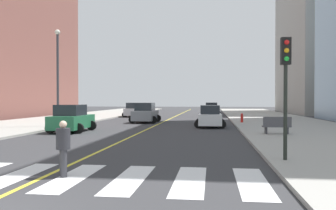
{
  "coord_description": "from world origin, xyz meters",
  "views": [
    {
      "loc": [
        5.14,
        -6.31,
        2.39
      ],
      "look_at": [
        0.51,
        30.72,
        1.81
      ],
      "focal_mm": 37.57,
      "sensor_mm": 36.0,
      "label": 1
    }
  ],
  "objects_px": {
    "car_gray_second": "(145,113)",
    "pedestrian_crossing": "(63,146)",
    "traffic_light_near_corner": "(286,74)",
    "park_bench": "(277,126)",
    "car_silver_fourth": "(134,110)",
    "car_green_fifth": "(72,119)",
    "street_lamp": "(58,70)",
    "fire_hydrant": "(242,118)",
    "car_black_third": "(212,109)",
    "car_white_nearest": "(210,117)"
  },
  "relations": [
    {
      "from": "car_black_third",
      "to": "car_silver_fourth",
      "type": "bearing_deg",
      "value": 27.22
    },
    {
      "from": "car_gray_second",
      "to": "fire_hydrant",
      "type": "xyz_separation_m",
      "value": [
        9.79,
        -0.74,
        -0.38
      ]
    },
    {
      "from": "car_gray_second",
      "to": "car_green_fifth",
      "type": "xyz_separation_m",
      "value": [
        -3.45,
        -10.96,
        -0.02
      ]
    },
    {
      "from": "car_silver_fourth",
      "to": "car_white_nearest",
      "type": "bearing_deg",
      "value": -57.53
    },
    {
      "from": "park_bench",
      "to": "car_silver_fourth",
      "type": "bearing_deg",
      "value": 29.56
    },
    {
      "from": "car_white_nearest",
      "to": "pedestrian_crossing",
      "type": "relative_size",
      "value": 2.44
    },
    {
      "from": "fire_hydrant",
      "to": "car_black_third",
      "type": "bearing_deg",
      "value": 99.68
    },
    {
      "from": "car_gray_second",
      "to": "park_bench",
      "type": "relative_size",
      "value": 2.53
    },
    {
      "from": "fire_hydrant",
      "to": "car_silver_fourth",
      "type": "bearing_deg",
      "value": 138.21
    },
    {
      "from": "car_silver_fourth",
      "to": "fire_hydrant",
      "type": "height_order",
      "value": "car_silver_fourth"
    },
    {
      "from": "car_gray_second",
      "to": "fire_hydrant",
      "type": "height_order",
      "value": "car_gray_second"
    },
    {
      "from": "car_white_nearest",
      "to": "pedestrian_crossing",
      "type": "xyz_separation_m",
      "value": [
        -4.4,
        -20.28,
        0.07
      ]
    },
    {
      "from": "car_white_nearest",
      "to": "street_lamp",
      "type": "height_order",
      "value": "street_lamp"
    },
    {
      "from": "park_bench",
      "to": "pedestrian_crossing",
      "type": "xyz_separation_m",
      "value": [
        -8.75,
        -13.21,
        0.27
      ]
    },
    {
      "from": "car_green_fifth",
      "to": "park_bench",
      "type": "bearing_deg",
      "value": -6.0
    },
    {
      "from": "car_black_third",
      "to": "car_green_fifth",
      "type": "bearing_deg",
      "value": 69.86
    },
    {
      "from": "park_bench",
      "to": "pedestrian_crossing",
      "type": "bearing_deg",
      "value": 144.02
    },
    {
      "from": "pedestrian_crossing",
      "to": "traffic_light_near_corner",
      "type": "bearing_deg",
      "value": -99.6
    },
    {
      "from": "car_white_nearest",
      "to": "car_black_third",
      "type": "relative_size",
      "value": 0.98
    },
    {
      "from": "car_green_fifth",
      "to": "traffic_light_near_corner",
      "type": "distance_m",
      "value": 17.49
    },
    {
      "from": "car_black_third",
      "to": "street_lamp",
      "type": "bearing_deg",
      "value": 62.28
    },
    {
      "from": "street_lamp",
      "to": "car_white_nearest",
      "type": "bearing_deg",
      "value": 10.38
    },
    {
      "from": "car_gray_second",
      "to": "fire_hydrant",
      "type": "bearing_deg",
      "value": -4.42
    },
    {
      "from": "car_green_fifth",
      "to": "street_lamp",
      "type": "xyz_separation_m",
      "value": [
        -2.61,
        3.39,
        3.96
      ]
    },
    {
      "from": "car_black_third",
      "to": "car_silver_fourth",
      "type": "height_order",
      "value": "car_silver_fourth"
    },
    {
      "from": "pedestrian_crossing",
      "to": "fire_hydrant",
      "type": "xyz_separation_m",
      "value": [
        7.48,
        24.77,
        -0.38
      ]
    },
    {
      "from": "car_silver_fourth",
      "to": "traffic_light_near_corner",
      "type": "relative_size",
      "value": 0.97
    },
    {
      "from": "traffic_light_near_corner",
      "to": "park_bench",
      "type": "xyz_separation_m",
      "value": [
        1.49,
        10.09,
        -2.66
      ]
    },
    {
      "from": "car_gray_second",
      "to": "pedestrian_crossing",
      "type": "relative_size",
      "value": 2.65
    },
    {
      "from": "car_black_third",
      "to": "traffic_light_near_corner",
      "type": "bearing_deg",
      "value": 94.23
    },
    {
      "from": "car_white_nearest",
      "to": "street_lamp",
      "type": "distance_m",
      "value": 13.59
    },
    {
      "from": "car_green_fifth",
      "to": "car_white_nearest",
      "type": "bearing_deg",
      "value": 28.71
    },
    {
      "from": "fire_hydrant",
      "to": "street_lamp",
      "type": "height_order",
      "value": "street_lamp"
    },
    {
      "from": "park_bench",
      "to": "traffic_light_near_corner",
      "type": "bearing_deg",
      "value": 169.14
    },
    {
      "from": "car_white_nearest",
      "to": "street_lamp",
      "type": "relative_size",
      "value": 0.52
    },
    {
      "from": "car_gray_second",
      "to": "car_silver_fourth",
      "type": "height_order",
      "value": "car_gray_second"
    },
    {
      "from": "car_gray_second",
      "to": "pedestrian_crossing",
      "type": "bearing_deg",
      "value": -84.92
    },
    {
      "from": "car_black_third",
      "to": "car_green_fifth",
      "type": "relative_size",
      "value": 0.96
    },
    {
      "from": "fire_hydrant",
      "to": "car_green_fifth",
      "type": "bearing_deg",
      "value": -142.34
    },
    {
      "from": "car_white_nearest",
      "to": "car_gray_second",
      "type": "height_order",
      "value": "car_gray_second"
    },
    {
      "from": "car_gray_second",
      "to": "car_green_fifth",
      "type": "bearing_deg",
      "value": -107.57
    },
    {
      "from": "fire_hydrant",
      "to": "pedestrian_crossing",
      "type": "bearing_deg",
      "value": -106.81
    },
    {
      "from": "car_gray_second",
      "to": "fire_hydrant",
      "type": "relative_size",
      "value": 5.17
    },
    {
      "from": "car_silver_fourth",
      "to": "pedestrian_crossing",
      "type": "height_order",
      "value": "car_silver_fourth"
    },
    {
      "from": "car_green_fifth",
      "to": "street_lamp",
      "type": "height_order",
      "value": "street_lamp"
    },
    {
      "from": "traffic_light_near_corner",
      "to": "park_bench",
      "type": "bearing_deg",
      "value": -98.4
    },
    {
      "from": "car_green_fifth",
      "to": "street_lamp",
      "type": "distance_m",
      "value": 5.83
    },
    {
      "from": "pedestrian_crossing",
      "to": "fire_hydrant",
      "type": "bearing_deg",
      "value": -49.66
    },
    {
      "from": "car_gray_second",
      "to": "car_silver_fourth",
      "type": "bearing_deg",
      "value": 108.14
    },
    {
      "from": "car_green_fifth",
      "to": "car_black_third",
      "type": "bearing_deg",
      "value": 68.95
    }
  ]
}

